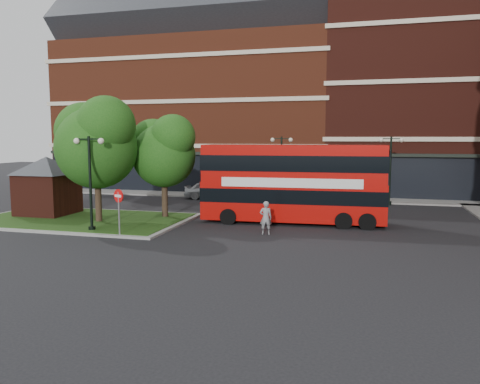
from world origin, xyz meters
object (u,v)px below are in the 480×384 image
(bus, at_px, (293,178))
(car_silver, at_px, (211,190))
(woman, at_px, (266,218))
(car_white, at_px, (332,195))

(bus, height_order, car_silver, bus)
(bus, bearing_deg, woman, -105.94)
(bus, xyz_separation_m, car_white, (1.66, 8.98, -1.99))
(woman, xyz_separation_m, car_silver, (-7.13, 12.52, -0.14))
(bus, distance_m, car_white, 9.34)
(car_silver, bearing_deg, car_white, -97.28)
(bus, relative_size, woman, 6.09)
(bus, xyz_separation_m, car_silver, (-7.96, 8.99, -1.88))
(bus, relative_size, car_white, 2.82)
(bus, height_order, car_white, bus)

